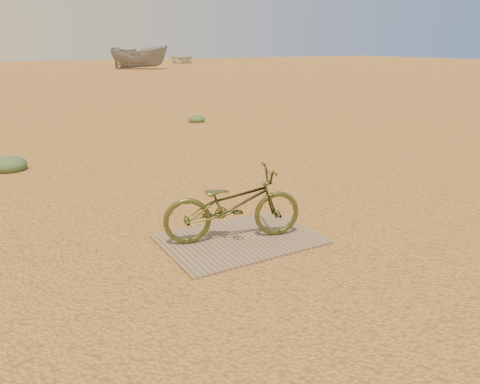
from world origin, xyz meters
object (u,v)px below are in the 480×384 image
bicycle (233,205)px  boat_mid_right (139,57)px  plywood_board (240,239)px  boat_far_right (181,58)px

bicycle → boat_mid_right: boat_mid_right is taller
plywood_board → boat_far_right: 49.67m
plywood_board → boat_far_right: bearing=67.6°
boat_far_right → plywood_board: bearing=-91.8°
bicycle → plywood_board: bearing=-100.9°
boat_far_right → bicycle: bearing=-91.9°
boat_far_right → boat_mid_right: bearing=-107.7°
plywood_board → bicycle: (-0.07, 0.04, 0.41)m
boat_mid_right → bicycle: bearing=-159.0°
plywood_board → boat_mid_right: 37.05m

